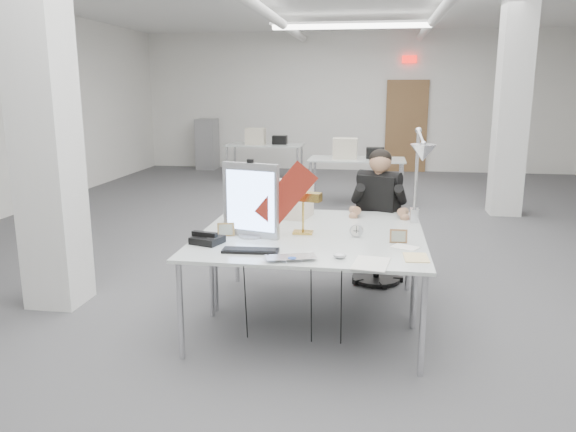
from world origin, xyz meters
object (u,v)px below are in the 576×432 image
object	(u,v)px
seated_person	(379,195)
bankers_lamp	(303,214)
laptop	(292,260)
desk_phone	(207,240)
desk_main	(305,250)
office_chair	(378,228)
monitor	(251,200)
architect_lamp	(418,179)
beige_monitor	(291,199)

from	to	relation	value
seated_person	bankers_lamp	world-z (taller)	seated_person
seated_person	laptop	world-z (taller)	seated_person
seated_person	desk_phone	xyz separation A→B (m)	(-1.29, -1.44, -0.12)
desk_phone	bankers_lamp	bearing A→B (deg)	48.50
seated_person	bankers_lamp	distance (m)	1.20
desk_main	desk_phone	world-z (taller)	desk_phone
desk_main	laptop	size ratio (longest dim) A/B	5.16
bankers_lamp	laptop	bearing A→B (deg)	-73.84
office_chair	desk_main	bearing A→B (deg)	-86.69
office_chair	desk_phone	size ratio (longest dim) A/B	5.22
desk_main	monitor	bearing A→B (deg)	150.67
architect_lamp	bankers_lamp	bearing A→B (deg)	-142.62
laptop	architect_lamp	xyz separation A→B (m)	(0.89, 1.08, 0.41)
office_chair	architect_lamp	bearing A→B (deg)	-45.25
desk_phone	desk_main	bearing A→B (deg)	16.65
monitor	architect_lamp	world-z (taller)	architect_lamp
office_chair	beige_monitor	world-z (taller)	office_chair
desk_main	beige_monitor	distance (m)	1.06
monitor	beige_monitor	distance (m)	0.80
architect_lamp	laptop	bearing A→B (deg)	-110.28
desk_phone	office_chair	bearing A→B (deg)	66.59
desk_main	seated_person	world-z (taller)	seated_person
office_chair	bankers_lamp	size ratio (longest dim) A/B	3.43
seated_person	desk_phone	distance (m)	1.94
laptop	desk_phone	size ratio (longest dim) A/B	1.63
beige_monitor	bankers_lamp	bearing A→B (deg)	-61.61
laptop	desk_phone	xyz separation A→B (m)	(-0.71, 0.37, 0.01)
monitor	architect_lamp	distance (m)	1.40
seated_person	architect_lamp	size ratio (longest dim) A/B	0.96
laptop	bankers_lamp	xyz separation A→B (m)	(-0.02, 0.78, 0.15)
office_chair	beige_monitor	bearing A→B (deg)	-125.77
seated_person	bankers_lamp	xyz separation A→B (m)	(-0.61, -1.03, 0.02)
seated_person	monitor	distance (m)	1.56
desk_main	beige_monitor	bearing A→B (deg)	104.08
office_chair	seated_person	xyz separation A→B (m)	(0.00, -0.05, 0.34)
bankers_lamp	desk_main	bearing A→B (deg)	-66.47
desk_main	seated_person	xyz separation A→B (m)	(0.54, 1.45, 0.16)
beige_monitor	desk_phone	bearing A→B (deg)	-105.09
monitor	seated_person	bearing A→B (deg)	65.03
desk_main	beige_monitor	xyz separation A→B (m)	(-0.26, 1.02, 0.17)
desk_phone	architect_lamp	xyz separation A→B (m)	(1.60, 0.71, 0.40)
monitor	desk_phone	world-z (taller)	monitor
desk_phone	beige_monitor	xyz separation A→B (m)	(0.49, 1.01, 0.13)
laptop	architect_lamp	bearing A→B (deg)	32.86
laptop	desk_main	bearing A→B (deg)	65.61
seated_person	laptop	bearing A→B (deg)	-84.71
bankers_lamp	desk_phone	size ratio (longest dim) A/B	1.52
laptop	beige_monitor	distance (m)	1.40
office_chair	architect_lamp	xyz separation A→B (m)	(0.31, -0.78, 0.62)
seated_person	desk_phone	bearing A→B (deg)	-108.73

